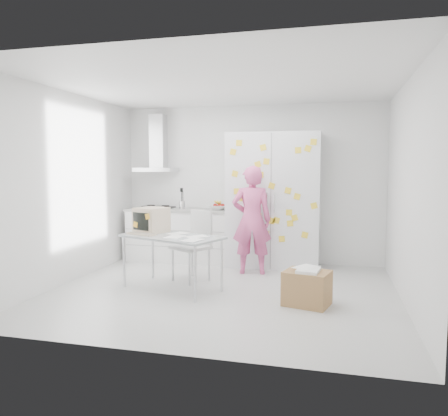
% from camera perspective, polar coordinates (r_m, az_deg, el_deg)
% --- Properties ---
extents(floor, '(4.50, 4.00, 0.02)m').
position_cam_1_polar(floor, '(5.88, -0.26, -10.97)').
color(floor, silver).
rests_on(floor, ground).
extents(walls, '(4.52, 4.01, 2.70)m').
position_cam_1_polar(walls, '(6.35, 1.34, 2.70)').
color(walls, white).
rests_on(walls, ground).
extents(ceiling, '(4.50, 4.00, 0.02)m').
position_cam_1_polar(ceiling, '(5.75, -0.28, 15.96)').
color(ceiling, white).
rests_on(ceiling, walls).
extents(counter_run, '(1.84, 0.63, 1.28)m').
position_cam_1_polar(counter_run, '(7.71, -5.78, -3.42)').
color(counter_run, white).
rests_on(counter_run, ground).
extents(range_hood, '(0.70, 0.48, 1.01)m').
position_cam_1_polar(range_hood, '(7.92, -8.65, 7.56)').
color(range_hood, silver).
rests_on(range_hood, walls).
extents(tall_cabinet, '(1.50, 0.68, 2.20)m').
position_cam_1_polar(tall_cabinet, '(7.23, 6.49, 1.00)').
color(tall_cabinet, silver).
rests_on(tall_cabinet, ground).
extents(person, '(0.67, 0.50, 1.67)m').
position_cam_1_polar(person, '(6.73, 3.63, -1.57)').
color(person, '#DB5590').
rests_on(person, ground).
extents(desk, '(1.51, 1.11, 1.08)m').
position_cam_1_polar(desk, '(6.08, -8.59, -2.50)').
color(desk, '#AEB6BA').
rests_on(desk, ground).
extents(chair, '(0.63, 0.63, 1.02)m').
position_cam_1_polar(chair, '(6.38, -3.80, -4.31)').
color(chair, beige).
rests_on(chair, ground).
extents(cardboard_box, '(0.60, 0.53, 0.45)m').
position_cam_1_polar(cardboard_box, '(5.38, 10.79, -10.16)').
color(cardboard_box, '#A77B48').
rests_on(cardboard_box, ground).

